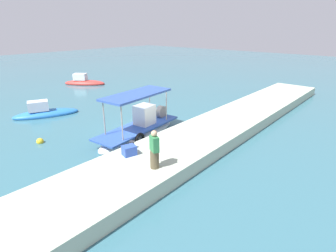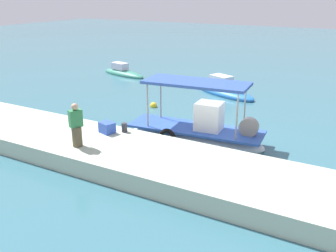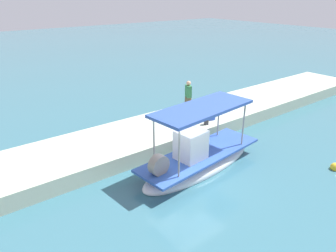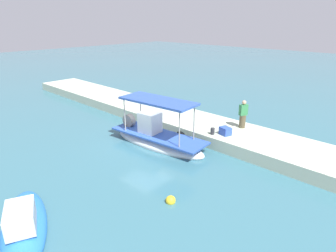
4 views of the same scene
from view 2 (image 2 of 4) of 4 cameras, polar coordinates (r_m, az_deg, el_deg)
The scene contains 9 objects.
ground_plane at distance 16.97m, azimuth 6.96°, elevation -2.55°, with size 120.00×120.00×0.00m, color #356775.
dock_quay at distance 13.79m, azimuth 1.07°, elevation -6.20°, with size 36.00×3.66×0.70m, color #B3C1A8.
main_fishing_boat at distance 16.90m, azimuth 4.37°, elevation -0.92°, with size 6.35×2.41×3.07m.
fisherman_near_bollard at distance 14.84m, azimuth -13.55°, elevation -0.16°, with size 0.50×0.55×1.71m.
mooring_bollard at distance 16.21m, azimuth -6.54°, elevation -0.23°, with size 0.24×0.24×0.38m, color #2D2D33.
cargo_crate at distance 16.19m, azimuth -9.09°, elevation -0.23°, with size 0.61×0.48×0.46m, color #3151B9.
marker_buoy at distance 22.09m, azimuth -2.18°, elevation 3.06°, with size 0.41×0.41×0.41m.
moored_boat_near at distance 25.06m, azimuth 8.52°, elevation 5.17°, with size 4.84×3.20×1.43m.
moored_boat_mid at distance 31.01m, azimuth -6.71°, elevation 7.88°, with size 4.61×2.27×1.18m.
Camera 2 is at (5.88, -14.60, 6.33)m, focal length 40.77 mm.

